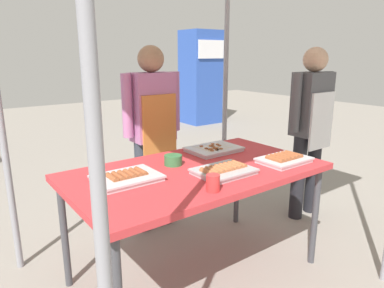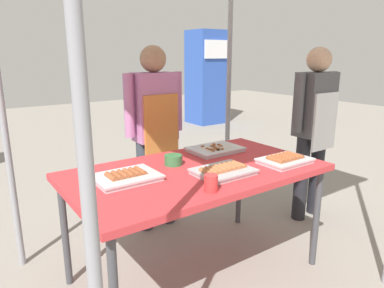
% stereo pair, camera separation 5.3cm
% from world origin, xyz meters
% --- Properties ---
extents(ground_plane, '(18.00, 18.00, 0.00)m').
position_xyz_m(ground_plane, '(0.00, 0.00, 0.00)').
color(ground_plane, gray).
extents(stall_table, '(1.60, 0.90, 0.75)m').
position_xyz_m(stall_table, '(0.00, 0.00, 0.70)').
color(stall_table, '#C63338').
rests_on(stall_table, ground).
extents(tray_grilled_sausages, '(0.36, 0.27, 0.05)m').
position_xyz_m(tray_grilled_sausages, '(-0.45, 0.06, 0.77)').
color(tray_grilled_sausages, silver).
rests_on(tray_grilled_sausages, stall_table).
extents(tray_meat_skewers, '(0.38, 0.28, 0.04)m').
position_xyz_m(tray_meat_skewers, '(0.34, 0.24, 0.77)').
color(tray_meat_skewers, silver).
rests_on(tray_meat_skewers, stall_table).
extents(tray_pork_links, '(0.35, 0.26, 0.05)m').
position_xyz_m(tray_pork_links, '(0.07, -0.18, 0.77)').
color(tray_pork_links, '#ADADB2').
rests_on(tray_pork_links, stall_table).
extents(tray_spring_rolls, '(0.34, 0.24, 0.06)m').
position_xyz_m(tray_spring_rolls, '(0.55, -0.24, 0.77)').
color(tray_spring_rolls, silver).
rests_on(tray_spring_rolls, stall_table).
extents(condiment_bowl, '(0.12, 0.12, 0.07)m').
position_xyz_m(condiment_bowl, '(-0.08, 0.15, 0.78)').
color(condiment_bowl, '#33723F').
rests_on(condiment_bowl, stall_table).
extents(drink_cup_near_edge, '(0.07, 0.07, 0.09)m').
position_xyz_m(drink_cup_near_edge, '(-0.16, -0.35, 0.80)').
color(drink_cup_near_edge, red).
rests_on(drink_cup_near_edge, stall_table).
extents(vendor_woman, '(0.52, 0.22, 1.52)m').
position_xyz_m(vendor_woman, '(0.13, 0.76, 0.89)').
color(vendor_woman, '#333842').
rests_on(vendor_woman, ground).
extents(customer_nearby, '(0.52, 0.22, 1.51)m').
position_xyz_m(customer_nearby, '(1.35, 0.13, 0.89)').
color(customer_nearby, black).
rests_on(customer_nearby, ground).
extents(neighbor_stall_right, '(0.71, 0.69, 1.93)m').
position_xyz_m(neighbor_stall_right, '(3.38, 4.29, 0.97)').
color(neighbor_stall_right, '#2D51B2').
rests_on(neighbor_stall_right, ground).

